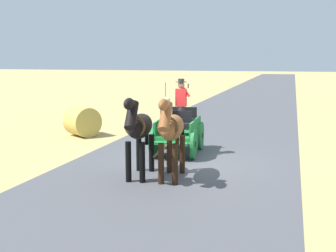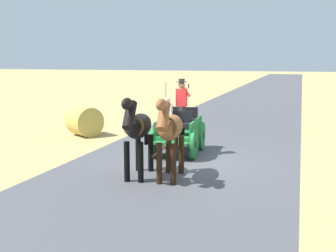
{
  "view_description": "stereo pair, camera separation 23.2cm",
  "coord_description": "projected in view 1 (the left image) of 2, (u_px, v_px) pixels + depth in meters",
  "views": [
    {
      "loc": [
        -3.08,
        12.16,
        3.11
      ],
      "look_at": [
        0.52,
        0.24,
        1.1
      ],
      "focal_mm": 44.16,
      "sensor_mm": 36.0,
      "label": 1
    },
    {
      "loc": [
        -3.3,
        12.09,
        3.11
      ],
      "look_at": [
        0.52,
        0.24,
        1.1
      ],
      "focal_mm": 44.16,
      "sensor_mm": 36.0,
      "label": 2
    }
  ],
  "objects": [
    {
      "name": "road_surface",
      "position": [
        186.0,
        160.0,
        12.86
      ],
      "size": [
        6.78,
        160.0,
        0.01
      ],
      "primitive_type": "cube",
      "color": "#4C4C51",
      "rests_on": "ground"
    },
    {
      "name": "ground_plane",
      "position": [
        186.0,
        160.0,
        12.86
      ],
      "size": [
        200.0,
        200.0,
        0.0
      ],
      "primitive_type": "plane",
      "color": "tan"
    },
    {
      "name": "hay_bale",
      "position": [
        82.0,
        122.0,
        16.88
      ],
      "size": [
        1.57,
        1.6,
        1.2
      ],
      "primitive_type": "cylinder",
      "rotation": [
        0.0,
        1.57,
        2.57
      ],
      "color": "gold",
      "rests_on": "ground"
    },
    {
      "name": "horse_off_side",
      "position": [
        139.0,
        128.0,
        10.8
      ],
      "size": [
        0.74,
        2.14,
        2.21
      ],
      "color": "black",
      "rests_on": "ground"
    },
    {
      "name": "horse_drawn_carriage",
      "position": [
        178.0,
        129.0,
        13.7
      ],
      "size": [
        1.57,
        4.52,
        2.5
      ],
      "color": "#1E7233",
      "rests_on": "ground"
    },
    {
      "name": "horse_near_side",
      "position": [
        171.0,
        130.0,
        10.61
      ],
      "size": [
        0.7,
        2.14,
        2.21
      ],
      "color": "brown",
      "rests_on": "ground"
    }
  ]
}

